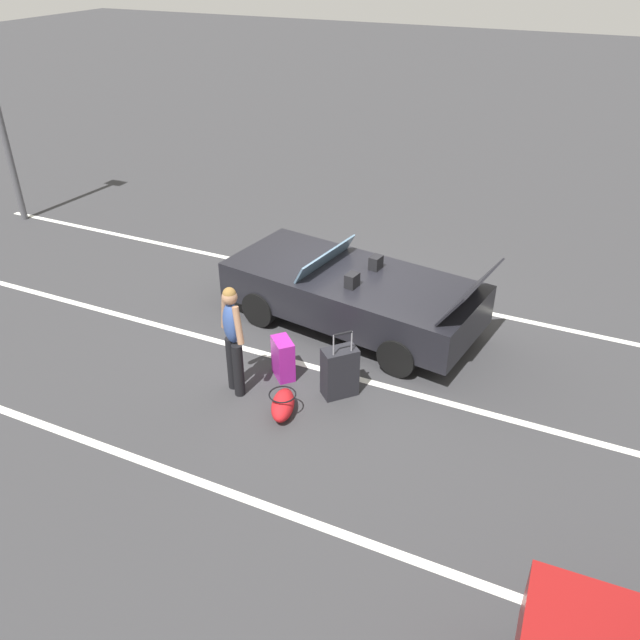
{
  "coord_description": "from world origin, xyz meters",
  "views": [
    {
      "loc": [
        -3.35,
        8.49,
        5.58
      ],
      "look_at": [
        0.02,
        1.21,
        0.75
      ],
      "focal_mm": 36.11,
      "sensor_mm": 36.0,
      "label": 1
    }
  ],
  "objects_px": {
    "suitcase_large_black": "(340,372)",
    "duffel_bag": "(283,405)",
    "convertible_car": "(342,290)",
    "suitcase_medium_bright": "(283,358)",
    "traveler_person": "(233,335)"
  },
  "relations": [
    {
      "from": "suitcase_large_black",
      "to": "traveler_person",
      "type": "relative_size",
      "value": 0.64
    },
    {
      "from": "convertible_car",
      "to": "duffel_bag",
      "type": "distance_m",
      "value": 2.6
    },
    {
      "from": "convertible_car",
      "to": "suitcase_medium_bright",
      "type": "relative_size",
      "value": 7.14
    },
    {
      "from": "suitcase_medium_bright",
      "to": "suitcase_large_black",
      "type": "bearing_deg",
      "value": -48.77
    },
    {
      "from": "suitcase_large_black",
      "to": "suitcase_medium_bright",
      "type": "distance_m",
      "value": 0.91
    },
    {
      "from": "convertible_car",
      "to": "traveler_person",
      "type": "bearing_deg",
      "value": 84.43
    },
    {
      "from": "traveler_person",
      "to": "duffel_bag",
      "type": "bearing_deg",
      "value": -70.1
    },
    {
      "from": "convertible_car",
      "to": "suitcase_large_black",
      "type": "relative_size",
      "value": 4.17
    },
    {
      "from": "convertible_car",
      "to": "suitcase_medium_bright",
      "type": "bearing_deg",
      "value": 93.6
    },
    {
      "from": "suitcase_medium_bright",
      "to": "traveler_person",
      "type": "bearing_deg",
      "value": -173.46
    },
    {
      "from": "suitcase_medium_bright",
      "to": "traveler_person",
      "type": "relative_size",
      "value": 0.38
    },
    {
      "from": "convertible_car",
      "to": "duffel_bag",
      "type": "height_order",
      "value": "convertible_car"
    },
    {
      "from": "duffel_bag",
      "to": "traveler_person",
      "type": "bearing_deg",
      "value": -12.98
    },
    {
      "from": "suitcase_large_black",
      "to": "duffel_bag",
      "type": "relative_size",
      "value": 1.51
    },
    {
      "from": "convertible_car",
      "to": "duffel_bag",
      "type": "bearing_deg",
      "value": 104.04
    }
  ]
}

